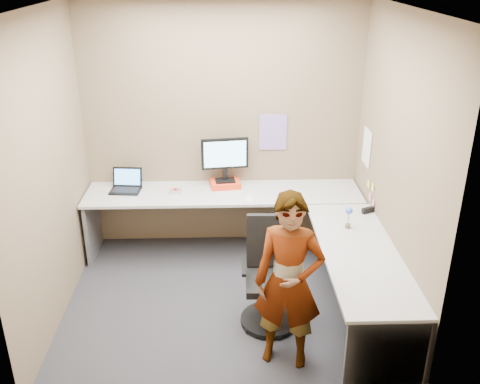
{
  "coord_description": "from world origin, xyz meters",
  "views": [
    {
      "loc": [
        0.02,
        -4.29,
        3.06
      ],
      "look_at": [
        0.16,
        0.25,
        1.05
      ],
      "focal_mm": 40.0,
      "sensor_mm": 36.0,
      "label": 1
    }
  ],
  "objects_px": {
    "office_chair": "(270,282)",
    "person": "(289,282)",
    "desk": "(268,229)",
    "monitor": "(225,156)"
  },
  "relations": [
    {
      "from": "desk",
      "to": "person",
      "type": "bearing_deg",
      "value": -86.76
    },
    {
      "from": "monitor",
      "to": "office_chair",
      "type": "distance_m",
      "value": 1.62
    },
    {
      "from": "monitor",
      "to": "person",
      "type": "bearing_deg",
      "value": -83.46
    },
    {
      "from": "monitor",
      "to": "office_chair",
      "type": "bearing_deg",
      "value": -82.27
    },
    {
      "from": "office_chair",
      "to": "person",
      "type": "xyz_separation_m",
      "value": [
        0.1,
        -0.52,
        0.34
      ]
    },
    {
      "from": "monitor",
      "to": "office_chair",
      "type": "xyz_separation_m",
      "value": [
        0.38,
        -1.42,
        -0.68
      ]
    },
    {
      "from": "office_chair",
      "to": "desk",
      "type": "bearing_deg",
      "value": 88.64
    },
    {
      "from": "monitor",
      "to": "person",
      "type": "height_order",
      "value": "person"
    },
    {
      "from": "desk",
      "to": "monitor",
      "type": "bearing_deg",
      "value": 118.53
    },
    {
      "from": "monitor",
      "to": "office_chair",
      "type": "height_order",
      "value": "monitor"
    }
  ]
}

